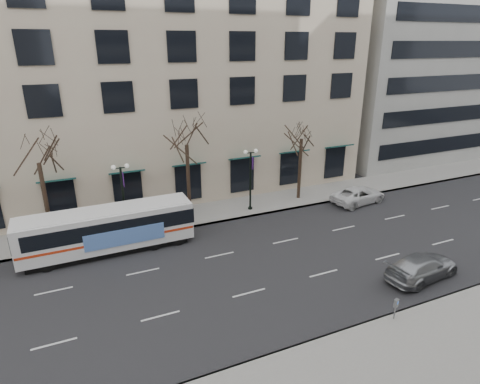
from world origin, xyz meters
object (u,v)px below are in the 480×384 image
silver_car (422,267)px  city_bus (109,229)px  tree_far_mid (186,132)px  lamp_post_right (251,177)px  white_pickup (358,195)px  tree_far_right (302,128)px  lamp_post_left (123,195)px  pay_station (396,305)px  tree_far_left (36,149)px

silver_car → city_bus: bearing=49.8°
tree_far_mid → city_bus: size_ratio=0.77×
lamp_post_right → white_pickup: (9.31, -2.19, -2.25)m
city_bus → white_pickup: bearing=-0.0°
tree_far_mid → lamp_post_right: size_ratio=1.64×
tree_far_right → silver_car: tree_far_right is taller
tree_far_right → silver_car: (0.02, -13.78, -5.70)m
tree_far_mid → silver_car: (10.02, -13.78, -6.18)m
lamp_post_left → silver_car: bearing=-41.3°
tree_far_mid → silver_car: bearing=-54.0°
white_pickup → pay_station: 15.98m
lamp_post_right → city_bus: size_ratio=0.47×
tree_far_mid → pay_station: size_ratio=7.46×
tree_far_right → white_pickup: bearing=-32.9°
tree_far_mid → lamp_post_left: tree_far_mid is taller
tree_far_right → lamp_post_left: size_ratio=1.55×
tree_far_left → tree_far_mid: tree_far_mid is taller
city_bus → pay_station: (12.05, -13.20, -0.66)m
white_pickup → pay_station: size_ratio=4.38×
silver_car → lamp_post_left: bearing=41.8°
lamp_post_right → lamp_post_left: bearing=180.0°
lamp_post_left → white_pickup: lamp_post_left is taller
city_bus → pay_station: 17.89m
tree_far_right → lamp_post_left: bearing=-177.7°
white_pickup → tree_far_mid: bearing=71.0°
tree_far_mid → city_bus: (-6.41, -3.00, -5.26)m
silver_car → pay_station: (-4.38, -2.42, 0.25)m
city_bus → pay_station: city_bus is taller
tree_far_left → lamp_post_left: (5.01, -0.60, -3.75)m
tree_far_mid → tree_far_right: 10.01m
tree_far_left → city_bus: tree_far_left is taller
tree_far_left → silver_car: size_ratio=1.67×
white_pickup → tree_far_right: bearing=49.1°
tree_far_mid → city_bus: tree_far_mid is taller
tree_far_right → lamp_post_left: 15.40m
tree_far_left → city_bus: size_ratio=0.75×
silver_car → pay_station: silver_car is taller
tree_far_left → lamp_post_right: size_ratio=1.60×
tree_far_mid → pay_station: (5.64, -16.21, -5.93)m
tree_far_left → lamp_post_left: size_ratio=1.60×
city_bus → tree_far_left: bearing=139.5°
silver_car → pay_station: bearing=112.0°
silver_car → white_pickup: 11.80m
tree_far_mid → silver_car: 18.13m
lamp_post_right → tree_far_mid: bearing=173.2°
pay_station → lamp_post_right: bearing=71.0°
pay_station → tree_far_right: bearing=53.6°
tree_far_mid → white_pickup: bearing=-11.0°
lamp_post_left → lamp_post_right: size_ratio=1.00×
lamp_post_left → tree_far_mid: bearing=6.9°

